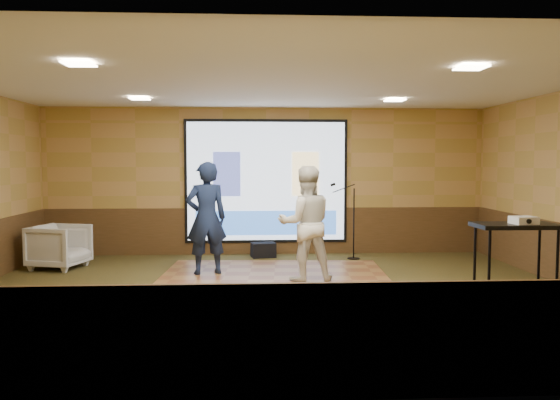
{
  "coord_description": "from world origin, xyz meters",
  "views": [
    {
      "loc": [
        -0.32,
        -7.68,
        1.9
      ],
      "look_at": [
        0.14,
        0.82,
        1.3
      ],
      "focal_mm": 35.0,
      "sensor_mm": 36.0,
      "label": 1
    }
  ],
  "objects": [
    {
      "name": "wainscot_back",
      "position": [
        0.0,
        3.48,
        0.47
      ],
      "size": [
        9.0,
        0.04,
        0.95
      ],
      "primitive_type": "cube",
      "color": "#453117",
      "rests_on": "ground"
    },
    {
      "name": "banquet_chair",
      "position": [
        -3.72,
        2.13,
        0.39
      ],
      "size": [
        1.05,
        1.04,
        0.79
      ],
      "primitive_type": "imported",
      "rotation": [
        0.0,
        0.0,
        1.31
      ],
      "color": "gray",
      "rests_on": "ground"
    },
    {
      "name": "projector",
      "position": [
        3.17,
        -0.91,
        1.15
      ],
      "size": [
        0.32,
        0.28,
        0.1
      ],
      "primitive_type": "cube",
      "rotation": [
        0.0,
        0.0,
        0.12
      ],
      "color": "white",
      "rests_on": "av_table"
    },
    {
      "name": "downlight_se",
      "position": [
        2.2,
        -1.5,
        2.97
      ],
      "size": [
        0.32,
        0.32,
        0.02
      ],
      "primitive_type": "cube",
      "color": "beige",
      "rests_on": "room_shell"
    },
    {
      "name": "player_left",
      "position": [
        -1.06,
        1.4,
        0.96
      ],
      "size": [
        0.78,
        0.61,
        1.87
      ],
      "primitive_type": "imported",
      "rotation": [
        0.0,
        0.0,
        3.41
      ],
      "color": "#152041",
      "rests_on": "dance_floor"
    },
    {
      "name": "player_right",
      "position": [
        0.54,
        0.78,
        0.93
      ],
      "size": [
        0.94,
        0.76,
        1.81
      ],
      "primitive_type": "imported",
      "rotation": [
        0.0,
        0.0,
        3.23
      ],
      "color": "silver",
      "rests_on": "dance_floor"
    },
    {
      "name": "mic_stand",
      "position": [
        1.63,
        2.8,
        0.49
      ],
      "size": [
        0.59,
        0.24,
        1.5
      ],
      "rotation": [
        0.0,
        0.0,
        0.04
      ],
      "color": "black",
      "rests_on": "ground"
    },
    {
      "name": "projector_screen",
      "position": [
        0.0,
        3.44,
        1.47
      ],
      "size": [
        3.32,
        0.06,
        2.52
      ],
      "color": "black",
      "rests_on": "room_shell"
    },
    {
      "name": "ground",
      "position": [
        0.0,
        0.0,
        0.0
      ],
      "size": [
        9.0,
        9.0,
        0.0
      ],
      "primitive_type": "plane",
      "color": "#2B3418",
      "rests_on": "ground"
    },
    {
      "name": "av_table",
      "position": [
        3.11,
        -0.84,
        0.8
      ],
      "size": [
        1.05,
        0.55,
        1.1
      ],
      "rotation": [
        0.0,
        0.0,
        -0.01
      ],
      "color": "black",
      "rests_on": "ground"
    },
    {
      "name": "room_shell",
      "position": [
        0.0,
        0.0,
        2.09
      ],
      "size": [
        9.04,
        7.04,
        3.02
      ],
      "color": "tan",
      "rests_on": "ground"
    },
    {
      "name": "dance_floor",
      "position": [
        0.06,
        1.17,
        0.01
      ],
      "size": [
        3.88,
        3.05,
        0.03
      ],
      "primitive_type": "cube",
      "rotation": [
        0.0,
        0.0,
        -0.06
      ],
      "color": "olive",
      "rests_on": "ground"
    },
    {
      "name": "wainscot_front",
      "position": [
        0.0,
        -3.48,
        0.47
      ],
      "size": [
        9.0,
        0.04,
        0.95
      ],
      "primitive_type": "cube",
      "color": "#453117",
      "rests_on": "ground"
    },
    {
      "name": "duffel_bag",
      "position": [
        -0.07,
        3.08,
        0.15
      ],
      "size": [
        0.52,
        0.4,
        0.29
      ],
      "primitive_type": "cube",
      "rotation": [
        0.0,
        0.0,
        0.2
      ],
      "color": "black",
      "rests_on": "ground"
    },
    {
      "name": "downlight_ne",
      "position": [
        2.2,
        1.8,
        2.97
      ],
      "size": [
        0.32,
        0.32,
        0.02
      ],
      "primitive_type": "cube",
      "color": "beige",
      "rests_on": "room_shell"
    },
    {
      "name": "downlight_sw",
      "position": [
        -2.2,
        -1.5,
        2.97
      ],
      "size": [
        0.32,
        0.32,
        0.02
      ],
      "primitive_type": "cube",
      "color": "beige",
      "rests_on": "room_shell"
    },
    {
      "name": "downlight_nw",
      "position": [
        -2.2,
        1.8,
        2.97
      ],
      "size": [
        0.32,
        0.32,
        0.02
      ],
      "primitive_type": "cube",
      "color": "beige",
      "rests_on": "room_shell"
    }
  ]
}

